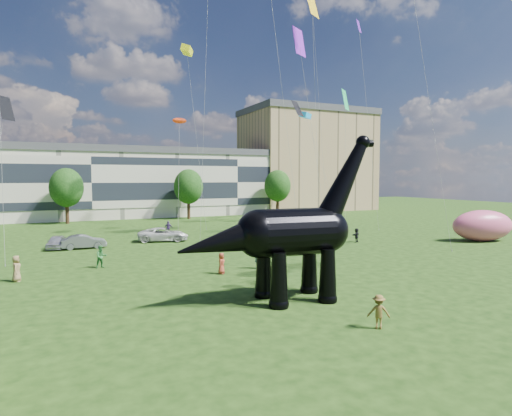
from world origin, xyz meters
name	(u,v)px	position (x,y,z in m)	size (l,w,h in m)	color
ground	(304,300)	(0.00, 0.00, 0.00)	(220.00, 220.00, 0.00)	#16330C
terrace_row	(90,185)	(-8.00, 62.00, 6.00)	(78.00, 11.00, 12.00)	beige
apartment_block	(307,162)	(40.00, 65.00, 11.00)	(28.00, 18.00, 22.00)	tan
tree_mid_left	(66,184)	(-12.00, 53.00, 6.29)	(5.20, 5.20, 9.44)	#382314
tree_mid_right	(188,184)	(8.00, 53.00, 6.29)	(5.20, 5.20, 9.44)	#382314
tree_far_right	(278,183)	(26.00, 53.00, 6.29)	(5.20, 5.20, 9.44)	#382314
dinosaur_sculpture	(287,235)	(-0.99, 0.40, 3.90)	(12.66, 3.67, 10.34)	black
car_silver	(57,242)	(-13.50, 26.86, 0.69)	(1.63, 4.04, 1.38)	silver
car_grey	(84,242)	(-10.95, 25.68, 0.73)	(1.53, 4.40, 1.45)	slate
car_white	(163,234)	(-2.33, 27.42, 0.79)	(2.63, 5.71, 1.59)	silver
car_dark	(253,235)	(6.86, 22.58, 0.75)	(2.10, 5.17, 1.50)	#595960
gazebo_near	(321,218)	(18.28, 25.82, 2.02)	(5.39, 5.39, 2.87)	white
gazebo_far	(309,218)	(17.51, 27.51, 1.90)	(4.18, 4.18, 2.71)	silver
inflatable_pink	(482,226)	(31.27, 12.02, 1.81)	(7.24, 3.62, 3.62)	#EC5C89
visitors	(238,247)	(1.87, 15.02, 0.87)	(36.20, 44.39, 1.89)	olive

